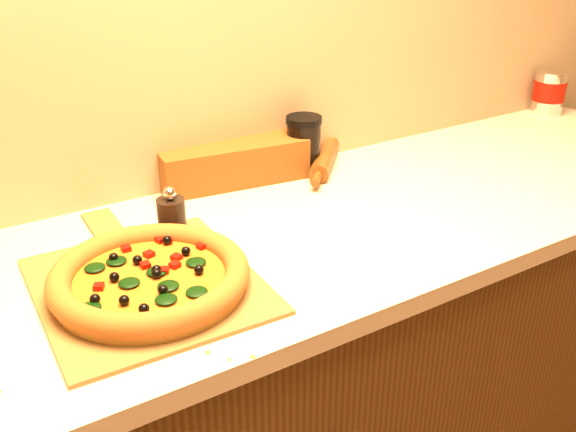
{
  "coord_description": "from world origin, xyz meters",
  "views": [
    {
      "loc": [
        -0.51,
        0.4,
        1.52
      ],
      "look_at": [
        0.1,
        1.38,
        0.96
      ],
      "focal_mm": 40.0,
      "sensor_mm": 36.0,
      "label": 1
    }
  ],
  "objects_px": {
    "pizza_peel": "(144,281)",
    "coffee_canister": "(549,92)",
    "rolling_pin": "(325,158)",
    "dark_jar": "(304,144)",
    "pizza": "(150,277)",
    "pepper_grinder": "(172,216)"
  },
  "relations": [
    {
      "from": "pizza_peel",
      "to": "coffee_canister",
      "type": "bearing_deg",
      "value": 13.4
    },
    {
      "from": "rolling_pin",
      "to": "dark_jar",
      "type": "bearing_deg",
      "value": 175.63
    },
    {
      "from": "coffee_canister",
      "to": "dark_jar",
      "type": "height_order",
      "value": "dark_jar"
    },
    {
      "from": "pizza_peel",
      "to": "pizza",
      "type": "xyz_separation_m",
      "value": [
        -0.0,
        -0.04,
        0.03
      ]
    },
    {
      "from": "rolling_pin",
      "to": "dark_jar",
      "type": "height_order",
      "value": "dark_jar"
    },
    {
      "from": "rolling_pin",
      "to": "dark_jar",
      "type": "distance_m",
      "value": 0.08
    },
    {
      "from": "pepper_grinder",
      "to": "rolling_pin",
      "type": "xyz_separation_m",
      "value": [
        0.49,
        0.16,
        -0.02
      ]
    },
    {
      "from": "pizza_peel",
      "to": "pepper_grinder",
      "type": "bearing_deg",
      "value": 52.72
    },
    {
      "from": "rolling_pin",
      "to": "coffee_canister",
      "type": "distance_m",
      "value": 0.9
    },
    {
      "from": "pizza",
      "to": "pepper_grinder",
      "type": "bearing_deg",
      "value": 56.9
    },
    {
      "from": "pizza_peel",
      "to": "dark_jar",
      "type": "xyz_separation_m",
      "value": [
        0.55,
        0.31,
        0.07
      ]
    },
    {
      "from": "pepper_grinder",
      "to": "pizza_peel",
      "type": "bearing_deg",
      "value": -129.19
    },
    {
      "from": "pizza",
      "to": "dark_jar",
      "type": "relative_size",
      "value": 2.42
    },
    {
      "from": "rolling_pin",
      "to": "coffee_canister",
      "type": "bearing_deg",
      "value": 0.34
    },
    {
      "from": "dark_jar",
      "to": "rolling_pin",
      "type": "bearing_deg",
      "value": -4.37
    },
    {
      "from": "dark_jar",
      "to": "coffee_canister",
      "type": "bearing_deg",
      "value": 0.03
    },
    {
      "from": "pizza_peel",
      "to": "rolling_pin",
      "type": "relative_size",
      "value": 2.08
    },
    {
      "from": "pepper_grinder",
      "to": "dark_jar",
      "type": "distance_m",
      "value": 0.46
    },
    {
      "from": "pizza_peel",
      "to": "pizza",
      "type": "height_order",
      "value": "pizza"
    },
    {
      "from": "rolling_pin",
      "to": "pepper_grinder",
      "type": "bearing_deg",
      "value": -162.35
    },
    {
      "from": "pepper_grinder",
      "to": "coffee_canister",
      "type": "bearing_deg",
      "value": 6.67
    },
    {
      "from": "pizza",
      "to": "coffee_canister",
      "type": "relative_size",
      "value": 2.52
    }
  ]
}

